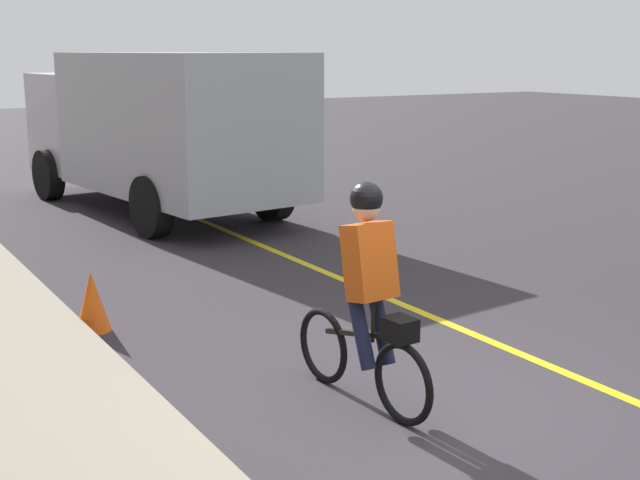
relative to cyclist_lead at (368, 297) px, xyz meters
The scene contains 5 objects.
ground_plane 1.11m from the cyclist_lead, 149.63° to the right, with size 80.00×80.00×0.00m, color #353036.
lane_line_centre 2.19m from the cyclist_lead, 105.75° to the right, with size 36.00×0.12×0.01m, color yellow.
cyclist_lead is the anchor object (origin of this frame).
box_truck_background 9.12m from the cyclist_lead, 10.37° to the right, with size 6.93×3.17×2.78m.
traffic_cone_near 3.34m from the cyclist_lead, 24.28° to the left, with size 0.36×0.36×0.62m, color #F55A13.
Camera 1 is at (-4.84, 3.98, 2.81)m, focal length 48.06 mm.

